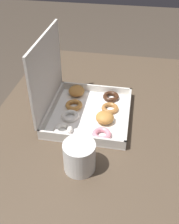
% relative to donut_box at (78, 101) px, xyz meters
% --- Properties ---
extents(ground_plane, '(8.00, 8.00, 0.00)m').
position_rel_donut_box_xyz_m(ground_plane, '(0.03, -0.11, -0.77)').
color(ground_plane, '#42382D').
extents(dining_table, '(1.01, 0.83, 0.71)m').
position_rel_donut_box_xyz_m(dining_table, '(0.03, -0.11, -0.16)').
color(dining_table, '#4C3D2D').
rests_on(dining_table, ground_plane).
extents(donut_box, '(0.32, 0.30, 0.30)m').
position_rel_donut_box_xyz_m(donut_box, '(0.00, 0.00, 0.00)').
color(donut_box, white).
rests_on(donut_box, dining_table).
extents(coffee_mug, '(0.09, 0.09, 0.09)m').
position_rel_donut_box_xyz_m(coffee_mug, '(-0.26, -0.06, -0.01)').
color(coffee_mug, white).
rests_on(coffee_mug, dining_table).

